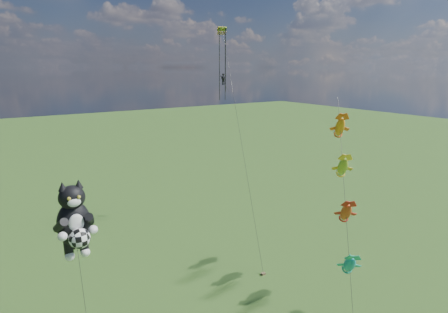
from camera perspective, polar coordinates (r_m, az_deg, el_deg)
cat_kite_rig at (r=29.68m, az=-21.83°, el=-9.03°), size 2.76×4.23×11.79m
fish_windsock_rig at (r=33.79m, az=17.86°, el=-4.79°), size 10.67×12.04×16.84m
parafoil_rig at (r=46.82m, az=0.02°, el=13.05°), size 6.50×16.70×24.73m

